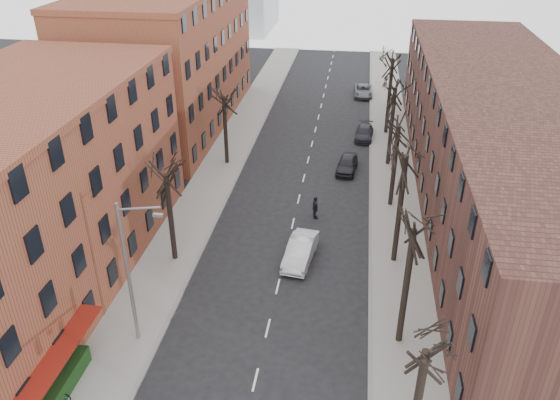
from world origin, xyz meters
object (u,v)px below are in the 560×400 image
at_px(parked_car_near, 347,164).
at_px(bicycle, 55,395).
at_px(silver_sedan, 300,251).
at_px(parked_car_mid, 364,133).

bearing_deg(parked_car_near, bicycle, -108.98).
relative_size(silver_sedan, bicycle, 3.14).
distance_m(parked_car_mid, bicycle, 40.03).
height_order(parked_car_near, parked_car_mid, parked_car_near).
bearing_deg(parked_car_near, parked_car_mid, 85.50).
bearing_deg(bicycle, parked_car_near, -29.48).
height_order(silver_sedan, parked_car_mid, silver_sedan).
xyz_separation_m(parked_car_mid, bicycle, (-14.90, -37.16, -0.08)).
height_order(silver_sedan, parked_car_near, silver_sedan).
bearing_deg(silver_sedan, parked_car_mid, 86.88).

